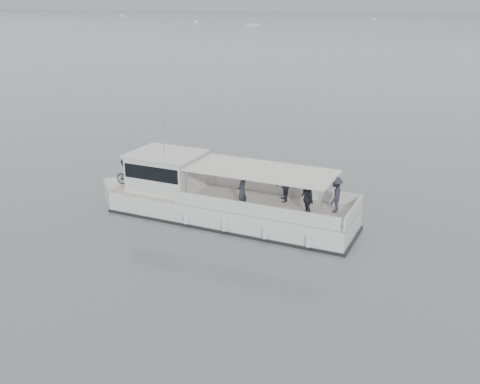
% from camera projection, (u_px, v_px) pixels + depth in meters
% --- Properties ---
extents(ground, '(1400.00, 1400.00, 0.00)m').
position_uv_depth(ground, '(296.00, 251.00, 24.11)').
color(ground, slate).
rests_on(ground, ground).
extents(tour_boat, '(14.51, 4.41, 6.04)m').
position_uv_depth(tour_boat, '(209.00, 198.00, 27.62)').
color(tour_boat, white).
rests_on(tour_boat, ground).
extents(moored_fleet, '(419.96, 343.00, 9.46)m').
position_uv_depth(moored_fleet, '(425.00, 27.00, 215.68)').
color(moored_fleet, white).
rests_on(moored_fleet, ground).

